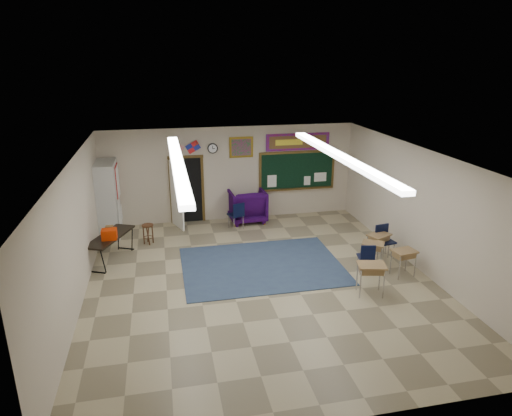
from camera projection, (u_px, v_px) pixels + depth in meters
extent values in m
plane|color=tan|center=(261.00, 281.00, 10.82)|extent=(9.00, 9.00, 0.00)
cube|color=#BEB19A|center=(230.00, 174.00, 14.51)|extent=(8.00, 0.04, 3.00)
cube|color=#BEB19A|center=(334.00, 335.00, 6.17)|extent=(8.00, 0.04, 3.00)
cube|color=#BEB19A|center=(75.00, 236.00, 9.55)|extent=(0.04, 9.00, 3.00)
cube|color=#BEB19A|center=(421.00, 210.00, 11.13)|extent=(0.04, 9.00, 3.00)
cube|color=silver|center=(262.00, 157.00, 9.86)|extent=(8.00, 9.00, 0.04)
cube|color=#2F435B|center=(262.00, 265.00, 11.60)|extent=(4.00, 3.00, 0.02)
cube|color=black|center=(187.00, 190.00, 14.37)|extent=(0.95, 0.04, 2.10)
cube|color=white|center=(177.00, 195.00, 13.90)|extent=(0.35, 0.86, 2.05)
cube|color=#543D18|center=(297.00, 171.00, 14.92)|extent=(2.55, 0.05, 1.30)
cube|color=black|center=(297.00, 171.00, 14.90)|extent=(2.40, 0.03, 1.15)
cube|color=#543D18|center=(297.00, 189.00, 15.05)|extent=(2.40, 0.12, 0.04)
cube|color=red|center=(298.00, 142.00, 14.61)|extent=(2.10, 0.04, 0.55)
cube|color=brown|center=(298.00, 142.00, 14.60)|extent=(1.90, 0.03, 0.40)
cube|color=olive|center=(241.00, 147.00, 14.28)|extent=(0.75, 0.05, 0.65)
cube|color=#A51466|center=(241.00, 147.00, 14.27)|extent=(0.62, 0.03, 0.52)
cylinder|color=black|center=(213.00, 148.00, 14.11)|extent=(0.32, 0.05, 0.32)
cylinder|color=white|center=(213.00, 148.00, 14.09)|extent=(0.26, 0.02, 0.26)
cube|color=#BBBBB6|center=(108.00, 199.00, 13.31)|extent=(0.55, 1.25, 2.20)
imported|color=#220538|center=(247.00, 205.00, 14.59)|extent=(1.17, 1.20, 1.05)
cube|color=olive|center=(373.00, 243.00, 11.40)|extent=(0.66, 0.62, 0.04)
cube|color=brown|center=(373.00, 247.00, 11.43)|extent=(0.57, 0.53, 0.11)
cube|color=olive|center=(379.00, 235.00, 11.84)|extent=(0.70, 0.63, 0.04)
cube|color=brown|center=(379.00, 238.00, 11.87)|extent=(0.60, 0.54, 0.11)
cube|color=olive|center=(372.00, 265.00, 10.01)|extent=(0.70, 0.58, 0.04)
cube|color=brown|center=(371.00, 269.00, 10.04)|extent=(0.60, 0.49, 0.12)
cube|color=olive|center=(404.00, 251.00, 10.90)|extent=(0.61, 0.50, 0.04)
cube|color=brown|center=(404.00, 255.00, 10.93)|extent=(0.53, 0.42, 0.11)
cube|color=black|center=(110.00, 237.00, 11.70)|extent=(1.21, 1.75, 0.05)
cube|color=red|center=(109.00, 234.00, 11.44)|extent=(0.37, 0.28, 0.26)
cylinder|color=#4D2B17|center=(147.00, 225.00, 12.80)|extent=(0.32, 0.32, 0.04)
torus|color=#4D2B17|center=(148.00, 237.00, 12.92)|extent=(0.27, 0.27, 0.02)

